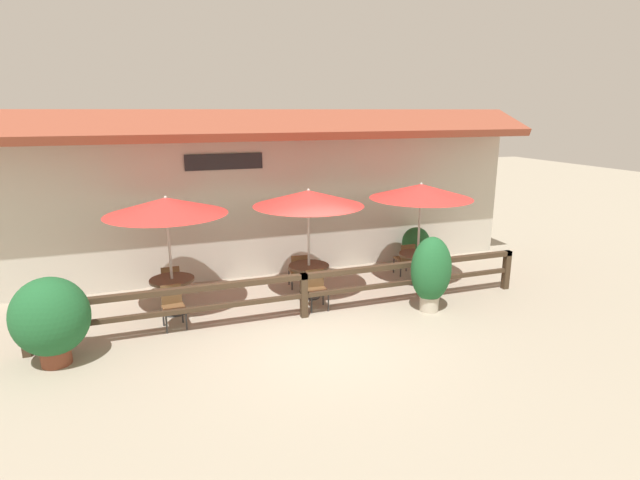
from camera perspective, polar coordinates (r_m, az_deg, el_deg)
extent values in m
plane|color=#9E937F|center=(9.70, 0.11, -11.09)|extent=(60.00, 60.00, 0.00)
cube|color=#BCB7A8|center=(12.99, -6.16, 3.87)|extent=(14.00, 0.40, 3.60)
cube|color=brown|center=(12.24, -5.81, 13.00)|extent=(14.28, 1.48, 0.70)
cube|color=black|center=(12.40, -10.89, 8.78)|extent=(1.87, 0.04, 0.38)
cube|color=#3D2D1E|center=(10.28, -1.87, -4.18)|extent=(10.40, 0.14, 0.11)
cube|color=#3D2D1E|center=(10.42, -1.85, -6.37)|extent=(10.40, 0.10, 0.09)
cube|color=#3D2D1E|center=(10.23, -30.75, -8.94)|extent=(0.14, 0.14, 0.95)
cube|color=#3D2D1E|center=(10.42, -1.85, -6.37)|extent=(0.14, 0.14, 0.95)
cube|color=#3D2D1E|center=(12.85, 20.52, -3.21)|extent=(0.14, 0.14, 0.95)
cylinder|color=#B7B2A8|center=(10.87, -16.70, -2.60)|extent=(0.06, 0.06, 2.21)
cone|color=red|center=(10.58, -17.18, 3.75)|extent=(2.48, 2.48, 0.34)
sphere|color=#B2ADA3|center=(10.55, -17.25, 4.66)|extent=(0.07, 0.07, 0.07)
cylinder|color=#4C3826|center=(10.97, -16.56, -4.38)|extent=(0.93, 0.93, 0.05)
cylinder|color=#333333|center=(11.10, -16.42, -6.27)|extent=(0.07, 0.07, 0.72)
cylinder|color=#333333|center=(11.23, -16.29, -7.92)|extent=(0.51, 0.51, 0.03)
cube|color=brown|center=(10.34, -16.36, -7.46)|extent=(0.46, 0.46, 0.05)
cube|color=brown|center=(10.44, -16.63, -5.95)|extent=(0.40, 0.08, 0.40)
cylinder|color=#2D2D2D|center=(10.23, -17.14, -9.14)|extent=(0.04, 0.04, 0.40)
cylinder|color=#2D2D2D|center=(10.28, -15.03, -8.85)|extent=(0.04, 0.04, 0.40)
cylinder|color=#2D2D2D|center=(10.57, -17.48, -8.36)|extent=(0.04, 0.04, 0.40)
cylinder|color=#2D2D2D|center=(10.63, -15.44, -8.09)|extent=(0.04, 0.04, 0.40)
cube|color=brown|center=(11.82, -16.71, -4.68)|extent=(0.43, 0.43, 0.05)
cube|color=brown|center=(11.57, -16.71, -3.92)|extent=(0.40, 0.05, 0.40)
cylinder|color=#2D2D2D|center=(12.09, -15.82, -5.31)|extent=(0.04, 0.04, 0.40)
cylinder|color=#2D2D2D|center=(12.07, -17.62, -5.49)|extent=(0.04, 0.04, 0.40)
cylinder|color=#2D2D2D|center=(11.73, -15.62, -5.91)|extent=(0.04, 0.04, 0.40)
cylinder|color=#2D2D2D|center=(11.71, -17.48, -6.10)|extent=(0.04, 0.04, 0.40)
cylinder|color=#B7B2A8|center=(11.32, -1.29, -1.29)|extent=(0.06, 0.06, 2.21)
cone|color=red|center=(11.05, -1.33, 4.83)|extent=(2.48, 2.48, 0.34)
sphere|color=#B2ADA3|center=(11.02, -1.33, 5.71)|extent=(0.07, 0.07, 0.07)
cylinder|color=#4C3826|center=(11.42, -1.28, -3.01)|extent=(0.93, 0.93, 0.05)
cylinder|color=#333333|center=(11.54, -1.27, -4.84)|extent=(0.07, 0.07, 0.72)
cylinder|color=#333333|center=(11.66, -1.26, -6.44)|extent=(0.51, 0.51, 0.03)
cube|color=brown|center=(10.84, -0.30, -5.81)|extent=(0.44, 0.44, 0.05)
cube|color=brown|center=(10.93, -0.59, -4.37)|extent=(0.40, 0.05, 0.40)
cylinder|color=#2D2D2D|center=(10.70, -0.99, -7.38)|extent=(0.04, 0.04, 0.40)
cylinder|color=#2D2D2D|center=(10.80, 0.97, -7.16)|extent=(0.04, 0.04, 0.40)
cylinder|color=#2D2D2D|center=(11.04, -1.53, -6.67)|extent=(0.04, 0.04, 0.40)
cylinder|color=#2D2D2D|center=(11.14, 0.36, -6.46)|extent=(0.04, 0.04, 0.40)
cube|color=brown|center=(12.19, -2.53, -3.47)|extent=(0.46, 0.46, 0.05)
cube|color=brown|center=(11.95, -2.36, -2.71)|extent=(0.40, 0.07, 0.40)
cylinder|color=#2D2D2D|center=(12.48, -1.85, -4.12)|extent=(0.04, 0.04, 0.40)
cylinder|color=#2D2D2D|center=(12.41, -3.57, -4.25)|extent=(0.04, 0.04, 0.40)
cylinder|color=#2D2D2D|center=(12.13, -1.45, -4.68)|extent=(0.04, 0.04, 0.40)
cylinder|color=#2D2D2D|center=(12.05, -3.22, -4.82)|extent=(0.04, 0.04, 0.40)
cylinder|color=#B7B2A8|center=(12.47, 11.19, -0.06)|extent=(0.06, 0.06, 2.21)
cone|color=red|center=(12.23, 11.47, 5.50)|extent=(2.48, 2.48, 0.34)
sphere|color=#B2ADA3|center=(12.20, 11.51, 6.30)|extent=(0.07, 0.07, 0.07)
cylinder|color=#4C3826|center=(12.57, 11.11, -1.63)|extent=(0.93, 0.93, 0.05)
cylinder|color=#333333|center=(12.68, 11.02, -3.31)|extent=(0.07, 0.07, 0.72)
cylinder|color=#333333|center=(12.79, 10.95, -4.79)|extent=(0.51, 0.51, 0.03)
cube|color=brown|center=(12.03, 12.57, -4.08)|extent=(0.43, 0.43, 0.05)
cube|color=brown|center=(12.11, 12.18, -2.80)|extent=(0.40, 0.05, 0.40)
cylinder|color=#2D2D2D|center=(11.85, 12.18, -5.48)|extent=(0.04, 0.04, 0.40)
cylinder|color=#2D2D2D|center=(12.04, 13.75, -5.25)|extent=(0.04, 0.04, 0.40)
cylinder|color=#2D2D2D|center=(12.16, 11.29, -4.91)|extent=(0.04, 0.04, 0.40)
cylinder|color=#2D2D2D|center=(12.34, 12.84, -4.70)|extent=(0.04, 0.04, 0.40)
cube|color=brown|center=(13.30, 9.57, -2.11)|extent=(0.42, 0.42, 0.05)
cube|color=brown|center=(13.08, 10.01, -1.39)|extent=(0.40, 0.04, 0.40)
cylinder|color=#2D2D2D|center=(13.61, 9.85, -2.72)|extent=(0.04, 0.04, 0.40)
cylinder|color=#2D2D2D|center=(13.43, 8.43, -2.89)|extent=(0.04, 0.04, 0.40)
cylinder|color=#2D2D2D|center=(13.30, 10.64, -3.18)|extent=(0.04, 0.04, 0.40)
cylinder|color=#2D2D2D|center=(13.12, 9.20, -3.36)|extent=(0.04, 0.04, 0.40)
cylinder|color=#B7AD99|center=(11.11, 12.36, -7.07)|extent=(0.40, 0.40, 0.33)
cylinder|color=#B7AD99|center=(11.05, 12.40, -6.37)|extent=(0.43, 0.43, 0.04)
ellipsoid|color=#1E5B2D|center=(10.85, 12.58, -3.29)|extent=(0.87, 0.79, 1.42)
cylinder|color=brown|center=(9.82, -27.92, -11.63)|extent=(0.49, 0.49, 0.30)
cylinder|color=brown|center=(9.76, -28.01, -10.95)|extent=(0.53, 0.53, 0.04)
ellipsoid|color=#1E5B2D|center=(9.54, -28.44, -7.70)|extent=(1.25, 1.13, 1.35)
cylinder|color=brown|center=(14.31, 10.80, -2.13)|extent=(0.47, 0.47, 0.30)
cylinder|color=brown|center=(14.27, 10.82, -1.63)|extent=(0.51, 0.51, 0.04)
ellipsoid|color=#1E5B2D|center=(14.17, 10.90, -0.20)|extent=(0.79, 0.71, 0.82)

